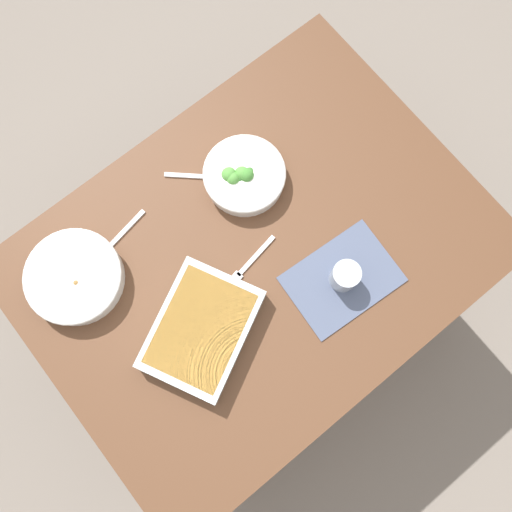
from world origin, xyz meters
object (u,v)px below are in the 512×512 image
object	(u,v)px
broccoli_bowl	(244,176)
spoon_by_broccoli	(206,177)
spoon_by_stew	(114,242)
stew_bowl	(75,277)
baking_dish	(202,329)
drink_cup	(344,276)
fork_on_table	(248,265)

from	to	relation	value
broccoli_bowl	spoon_by_broccoli	world-z (taller)	broccoli_bowl
spoon_by_stew	spoon_by_broccoli	bearing A→B (deg)	-1.63
stew_bowl	baking_dish	world-z (taller)	baking_dish
drink_cup	spoon_by_broccoli	bearing A→B (deg)	103.23
broccoli_bowl	spoon_by_stew	distance (m)	0.39
baking_dish	drink_cup	size ratio (longest dim) A/B	4.32
broccoli_bowl	fork_on_table	bearing A→B (deg)	-126.40
drink_cup	fork_on_table	size ratio (longest dim) A/B	0.48
stew_bowl	fork_on_table	size ratio (longest dim) A/B	1.41
stew_bowl	baking_dish	xyz separation A→B (m)	(0.17, -0.31, 0.00)
broccoli_bowl	drink_cup	world-z (taller)	drink_cup
spoon_by_broccoli	baking_dish	bearing A→B (deg)	-128.77
broccoli_bowl	spoon_by_broccoli	size ratio (longest dim) A/B	1.55
spoon_by_stew	drink_cup	bearing A→B (deg)	-48.31
spoon_by_stew	fork_on_table	xyz separation A→B (m)	(0.24, -0.27, -0.00)
spoon_by_stew	broccoli_bowl	bearing A→B (deg)	-11.89
broccoli_bowl	fork_on_table	xyz separation A→B (m)	(-0.14, -0.19, -0.03)
drink_cup	spoon_by_stew	xyz separation A→B (m)	(-0.40, 0.45, -0.03)
broccoli_bowl	drink_cup	size ratio (longest dim) A/B	2.60
stew_bowl	baking_dish	bearing A→B (deg)	-60.85
baking_dish	fork_on_table	xyz separation A→B (m)	(0.20, 0.06, -0.03)
stew_bowl	spoon_by_broccoli	size ratio (longest dim) A/B	1.76
broccoli_bowl	drink_cup	bearing A→B (deg)	-85.78
broccoli_bowl	baking_dish	size ratio (longest dim) A/B	0.60
broccoli_bowl	spoon_by_broccoli	bearing A→B (deg)	137.45
stew_bowl	spoon_by_stew	distance (m)	0.14
stew_bowl	drink_cup	size ratio (longest dim) A/B	2.94
broccoli_bowl	baking_dish	bearing A→B (deg)	-143.15
spoon_by_broccoli	stew_bowl	bearing A→B (deg)	-178.02
spoon_by_stew	fork_on_table	size ratio (longest dim) A/B	0.99
baking_dish	spoon_by_stew	bearing A→B (deg)	96.91
baking_dish	fork_on_table	bearing A→B (deg)	17.36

